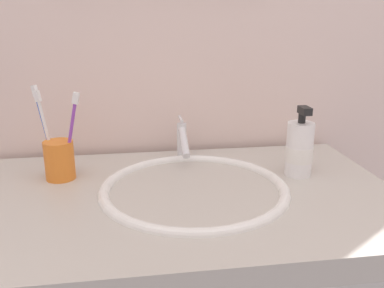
# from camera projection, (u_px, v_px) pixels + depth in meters

# --- Properties ---
(tiled_wall_back) EXTENTS (2.11, 0.04, 2.40)m
(tiled_wall_back) POSITION_uv_depth(u_px,v_px,m) (160.00, 0.00, 1.03)
(tiled_wall_back) COLOR beige
(tiled_wall_back) RESTS_ON ground
(sink_basin) EXTENTS (0.39, 0.39, 0.11)m
(sink_basin) POSITION_uv_depth(u_px,v_px,m) (194.00, 205.00, 0.88)
(sink_basin) COLOR white
(sink_basin) RESTS_ON vanity_counter
(faucet) EXTENTS (0.02, 0.13, 0.10)m
(faucet) POSITION_uv_depth(u_px,v_px,m) (182.00, 140.00, 1.03)
(faucet) COLOR silver
(faucet) RESTS_ON sink_basin
(toothbrush_cup) EXTENTS (0.06, 0.06, 0.09)m
(toothbrush_cup) POSITION_uv_depth(u_px,v_px,m) (59.00, 160.00, 0.91)
(toothbrush_cup) COLOR orange
(toothbrush_cup) RESTS_ON vanity_counter
(toothbrush_purple) EXTENTS (0.05, 0.02, 0.19)m
(toothbrush_purple) POSITION_uv_depth(u_px,v_px,m) (71.00, 130.00, 0.88)
(toothbrush_purple) COLOR purple
(toothbrush_purple) RESTS_ON toothbrush_cup
(toothbrush_white) EXTENTS (0.04, 0.03, 0.19)m
(toothbrush_white) POSITION_uv_depth(u_px,v_px,m) (46.00, 128.00, 0.90)
(toothbrush_white) COLOR white
(toothbrush_white) RESTS_ON toothbrush_cup
(toothbrush_blue) EXTENTS (0.05, 0.05, 0.20)m
(toothbrush_blue) POSITION_uv_depth(u_px,v_px,m) (44.00, 125.00, 0.91)
(toothbrush_blue) COLOR blue
(toothbrush_blue) RESTS_ON toothbrush_cup
(soap_dispenser) EXTENTS (0.06, 0.06, 0.16)m
(soap_dispenser) POSITION_uv_depth(u_px,v_px,m) (299.00, 149.00, 0.93)
(soap_dispenser) COLOR white
(soap_dispenser) RESTS_ON vanity_counter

